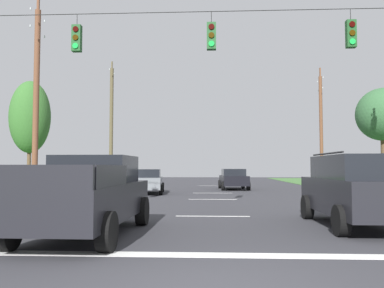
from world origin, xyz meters
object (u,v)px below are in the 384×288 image
object	(u,v)px
pickup_truck	(89,195)
utility_pole_far_left	(111,125)
suv_black	(357,189)
tree_roadside_right	(30,117)
overhead_signal_span	(210,92)
utility_pole_mid_left	(36,98)
tree_roadside_far_right	(383,115)
distant_car_far_parked	(147,181)
utility_pole_far_right	(321,128)
distant_car_oncoming	(233,179)

from	to	relation	value
pickup_truck	utility_pole_far_left	distance (m)	28.00
pickup_truck	suv_black	xyz separation A→B (m)	(7.06, 1.69, 0.09)
pickup_truck	tree_roadside_right	size ratio (longest dim) A/B	0.73
overhead_signal_span	utility_pole_mid_left	distance (m)	11.67
overhead_signal_span	utility_pole_far_left	distance (m)	24.67
utility_pole_mid_left	tree_roadside_far_right	distance (m)	22.57
distant_car_far_parked	utility_pole_far_right	distance (m)	18.60
pickup_truck	utility_pole_far_left	xyz separation A→B (m)	(-6.32, 26.89, 4.59)
tree_roadside_right	tree_roadside_far_right	xyz separation A→B (m)	(24.12, 2.11, 0.27)
tree_roadside_right	utility_pole_far_left	bearing A→B (deg)	74.36
distant_car_far_parked	utility_pole_far_left	world-z (taller)	utility_pole_far_left
utility_pole_far_left	tree_roadside_far_right	size ratio (longest dim) A/B	1.61
distant_car_far_parked	tree_roadside_right	bearing A→B (deg)	171.32
suv_black	distant_car_far_parked	xyz separation A→B (m)	(-8.10, 13.59, -0.27)
distant_car_far_parked	utility_pole_far_left	bearing A→B (deg)	114.45
distant_car_oncoming	distant_car_far_parked	world-z (taller)	same
utility_pole_far_right	tree_roadside_far_right	size ratio (longest dim) A/B	1.49
pickup_truck	distant_car_oncoming	world-z (taller)	pickup_truck
utility_pole_far_left	distant_car_oncoming	bearing A→B (deg)	-31.16
overhead_signal_span	tree_roadside_right	bearing A→B (deg)	134.32
tree_roadside_right	utility_pole_far_right	bearing A→B (deg)	25.04
overhead_signal_span	distant_car_far_parked	size ratio (longest dim) A/B	4.02
suv_black	utility_pole_mid_left	world-z (taller)	utility_pole_mid_left
pickup_truck	tree_roadside_far_right	size ratio (longest dim) A/B	0.76
pickup_truck	utility_pole_far_left	bearing A→B (deg)	103.23
utility_pole_mid_left	utility_pole_far_right	bearing A→B (deg)	39.45
suv_black	utility_pole_far_left	world-z (taller)	utility_pole_far_left
pickup_truck	utility_pole_far_right	size ratio (longest dim) A/B	0.51
distant_car_far_parked	utility_pole_far_right	world-z (taller)	utility_pole_far_right
tree_roadside_far_right	pickup_truck	bearing A→B (deg)	-128.64
utility_pole_far_right	tree_roadside_right	xyz separation A→B (m)	(-22.06, -10.30, -0.21)
utility_pole_far_right	tree_roadside_right	world-z (taller)	utility_pole_far_right
overhead_signal_span	pickup_truck	world-z (taller)	overhead_signal_span
tree_roadside_right	distant_car_far_parked	bearing A→B (deg)	-8.68
utility_pole_mid_left	tree_roadside_far_right	size ratio (longest dim) A/B	1.51
utility_pole_far_right	utility_pole_far_left	bearing A→B (deg)	179.84
suv_black	utility_pole_mid_left	size ratio (longest dim) A/B	0.45
suv_black	tree_roadside_right	xyz separation A→B (m)	(-16.28, 14.83, 3.94)
utility_pole_mid_left	distant_car_far_parked	bearing A→B (deg)	38.61
distant_car_far_parked	pickup_truck	bearing A→B (deg)	-86.11
pickup_truck	utility_pole_far_left	world-z (taller)	utility_pole_far_left
distant_car_oncoming	utility_pole_mid_left	world-z (taller)	utility_pole_mid_left
suv_black	tree_roadside_right	world-z (taller)	tree_roadside_right
pickup_truck	tree_roadside_right	distance (m)	19.35
utility_pole_far_left	pickup_truck	bearing A→B (deg)	-76.77
tree_roadside_right	pickup_truck	bearing A→B (deg)	-60.85
distant_car_far_parked	overhead_signal_span	bearing A→B (deg)	-70.41
distant_car_oncoming	tree_roadside_far_right	xyz separation A→B (m)	(10.30, -1.65, 4.49)
suv_black	distant_car_oncoming	world-z (taller)	suv_black
overhead_signal_span	distant_car_oncoming	size ratio (longest dim) A/B	4.06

